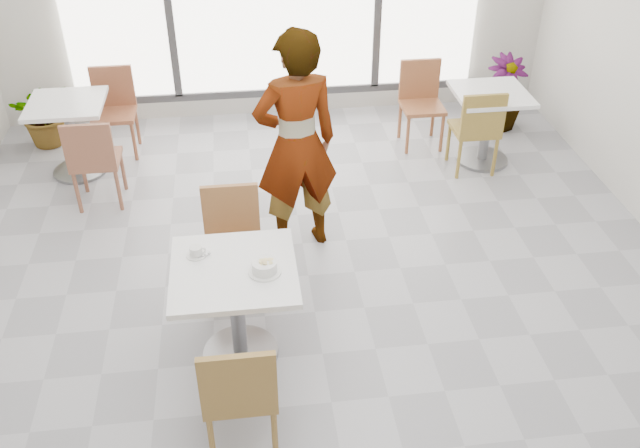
{
  "coord_description": "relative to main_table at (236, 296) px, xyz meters",
  "views": [
    {
      "loc": [
        -0.45,
        -3.86,
        3.46
      ],
      "look_at": [
        0.0,
        -0.3,
        1.0
      ],
      "focal_mm": 38.84,
      "sensor_mm": 36.0,
      "label": 1
    }
  ],
  "objects": [
    {
      "name": "floor",
      "position": [
        0.56,
        0.36,
        -0.52
      ],
      "size": [
        7.0,
        7.0,
        0.0
      ],
      "primitive_type": "plane",
      "color": "#9E9EA5",
      "rests_on": "ground"
    },
    {
      "name": "main_table",
      "position": [
        0.0,
        0.0,
        0.0
      ],
      "size": [
        0.8,
        0.8,
        0.75
      ],
      "color": "white",
      "rests_on": "ground"
    },
    {
      "name": "chair_near",
      "position": [
        -0.0,
        -0.79,
        -0.02
      ],
      "size": [
        0.42,
        0.42,
        0.87
      ],
      "rotation": [
        0.0,
        0.0,
        3.14
      ],
      "color": "olive",
      "rests_on": "ground"
    },
    {
      "name": "chair_far",
      "position": [
        -0.01,
        0.72,
        -0.02
      ],
      "size": [
        0.42,
        0.42,
        0.87
      ],
      "color": "#9F683B",
      "rests_on": "ground"
    },
    {
      "name": "oatmeal_bowl",
      "position": [
        0.2,
        -0.06,
        0.27
      ],
      "size": [
        0.21,
        0.21,
        0.1
      ],
      "color": "silver",
      "rests_on": "main_table"
    },
    {
      "name": "coffee_cup",
      "position": [
        -0.23,
        0.17,
        0.26
      ],
      "size": [
        0.16,
        0.13,
        0.07
      ],
      "color": "silver",
      "rests_on": "main_table"
    },
    {
      "name": "person",
      "position": [
        0.53,
        1.28,
        0.41
      ],
      "size": [
        0.75,
        0.57,
        1.86
      ],
      "primitive_type": "imported",
      "rotation": [
        0.0,
        0.0,
        3.35
      ],
      "color": "black",
      "rests_on": "ground"
    },
    {
      "name": "bg_table_left",
      "position": [
        -1.5,
        2.73,
        -0.04
      ],
      "size": [
        0.7,
        0.7,
        0.75
      ],
      "color": "white",
      "rests_on": "ground"
    },
    {
      "name": "bg_table_right",
      "position": [
        2.53,
        2.44,
        -0.04
      ],
      "size": [
        0.7,
        0.7,
        0.75
      ],
      "color": "white",
      "rests_on": "ground"
    },
    {
      "name": "bg_chair_left_near",
      "position": [
        -1.19,
        2.07,
        -0.02
      ],
      "size": [
        0.42,
        0.42,
        0.87
      ],
      "rotation": [
        0.0,
        0.0,
        3.14
      ],
      "color": "#945A41",
      "rests_on": "ground"
    },
    {
      "name": "bg_chair_left_far",
      "position": [
        -1.14,
        3.17,
        -0.02
      ],
      "size": [
        0.42,
        0.42,
        0.87
      ],
      "color": "#955437",
      "rests_on": "ground"
    },
    {
      "name": "bg_chair_right_near",
      "position": [
        2.36,
        2.23,
        -0.02
      ],
      "size": [
        0.42,
        0.42,
        0.87
      ],
      "rotation": [
        0.0,
        0.0,
        3.14
      ],
      "color": "olive",
      "rests_on": "ground"
    },
    {
      "name": "bg_chair_right_far",
      "position": [
        1.98,
        2.95,
        -0.02
      ],
      "size": [
        0.42,
        0.42,
        0.87
      ],
      "color": "#A25E3A",
      "rests_on": "ground"
    },
    {
      "name": "plant_left",
      "position": [
        -1.89,
        3.39,
        -0.17
      ],
      "size": [
        0.73,
        0.66,
        0.71
      ],
      "primitive_type": "imported",
      "rotation": [
        0.0,
        0.0,
        0.19
      ],
      "color": "#558641",
      "rests_on": "ground"
    },
    {
      "name": "plant_right",
      "position": [
        2.96,
        3.17,
        -0.12
      ],
      "size": [
        0.52,
        0.52,
        0.8
      ],
      "primitive_type": "imported",
      "rotation": [
        0.0,
        0.0,
        0.16
      ],
      "color": "#4D8840",
      "rests_on": "ground"
    }
  ]
}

